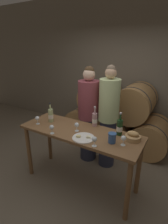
# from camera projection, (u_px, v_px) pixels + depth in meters

# --- Properties ---
(ground_plane) EXTENTS (10.00, 10.00, 0.00)m
(ground_plane) POSITION_uv_depth(u_px,v_px,m) (80.00, 182.00, 2.85)
(ground_plane) COLOR #726654
(stone_wall_back) EXTENTS (10.00, 0.12, 3.20)m
(stone_wall_back) POSITION_uv_depth(u_px,v_px,m) (127.00, 69.00, 3.92)
(stone_wall_back) COLOR #706656
(stone_wall_back) RESTS_ON ground_plane
(barrel_stack) EXTENTS (2.27, 0.85, 1.39)m
(barrel_stack) POSITION_uv_depth(u_px,v_px,m) (116.00, 117.00, 3.83)
(barrel_stack) COLOR #A87A47
(barrel_stack) RESTS_ON ground_plane
(tasting_table) EXTENTS (1.80, 0.63, 0.93)m
(tasting_table) POSITION_uv_depth(u_px,v_px,m) (80.00, 139.00, 2.57)
(tasting_table) COLOR brown
(tasting_table) RESTS_ON ground_plane
(person_left) EXTENTS (0.37, 0.37, 1.77)m
(person_left) POSITION_uv_depth(u_px,v_px,m) (89.00, 115.00, 3.18)
(person_left) COLOR #2D334C
(person_left) RESTS_ON ground_plane
(person_right) EXTENTS (0.34, 0.34, 1.81)m
(person_right) POSITION_uv_depth(u_px,v_px,m) (108.00, 118.00, 2.98)
(person_right) COLOR #2D334C
(person_right) RESTS_ON ground_plane
(wine_bottle_red) EXTENTS (0.08, 0.08, 0.33)m
(wine_bottle_red) POSITION_uv_depth(u_px,v_px,m) (120.00, 127.00, 2.37)
(wine_bottle_red) COLOR #193819
(wine_bottle_red) RESTS_ON tasting_table
(wine_bottle_white) EXTENTS (0.08, 0.08, 0.32)m
(wine_bottle_white) POSITION_uv_depth(u_px,v_px,m) (51.00, 115.00, 2.79)
(wine_bottle_white) COLOR #ADBC7F
(wine_bottle_white) RESTS_ON tasting_table
(wine_bottle_rose) EXTENTS (0.08, 0.08, 0.31)m
(wine_bottle_rose) POSITION_uv_depth(u_px,v_px,m) (95.00, 119.00, 2.65)
(wine_bottle_rose) COLOR #BC8E93
(wine_bottle_rose) RESTS_ON tasting_table
(blue_crock) EXTENTS (0.10, 0.10, 0.13)m
(blue_crock) POSITION_uv_depth(u_px,v_px,m) (112.00, 138.00, 2.19)
(blue_crock) COLOR #335693
(blue_crock) RESTS_ON tasting_table
(bread_basket) EXTENTS (0.20, 0.20, 0.12)m
(bread_basket) POSITION_uv_depth(u_px,v_px,m) (133.00, 137.00, 2.27)
(bread_basket) COLOR tan
(bread_basket) RESTS_ON tasting_table
(cheese_plate) EXTENTS (0.30, 0.30, 0.04)m
(cheese_plate) POSITION_uv_depth(u_px,v_px,m) (84.00, 138.00, 2.31)
(cheese_plate) COLOR white
(cheese_plate) RESTS_ON tasting_table
(wine_glass_far_left) EXTENTS (0.06, 0.06, 0.13)m
(wine_glass_far_left) POSITION_uv_depth(u_px,v_px,m) (37.00, 119.00, 2.71)
(wine_glass_far_left) COLOR white
(wine_glass_far_left) RESTS_ON tasting_table
(wine_glass_left) EXTENTS (0.06, 0.06, 0.13)m
(wine_glass_left) POSITION_uv_depth(u_px,v_px,m) (52.00, 128.00, 2.41)
(wine_glass_left) COLOR white
(wine_glass_left) RESTS_ON tasting_table
(wine_glass_center) EXTENTS (0.06, 0.06, 0.13)m
(wine_glass_center) POSITION_uv_depth(u_px,v_px,m) (77.00, 125.00, 2.49)
(wine_glass_center) COLOR white
(wine_glass_center) RESTS_ON tasting_table
(wine_glass_right) EXTENTS (0.06, 0.06, 0.13)m
(wine_glass_right) POSITION_uv_depth(u_px,v_px,m) (94.00, 140.00, 2.11)
(wine_glass_right) COLOR white
(wine_glass_right) RESTS_ON tasting_table
(wine_glass_far_right) EXTENTS (0.06, 0.06, 0.13)m
(wine_glass_far_right) POSITION_uv_depth(u_px,v_px,m) (124.00, 139.00, 2.13)
(wine_glass_far_right) COLOR white
(wine_glass_far_right) RESTS_ON tasting_table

